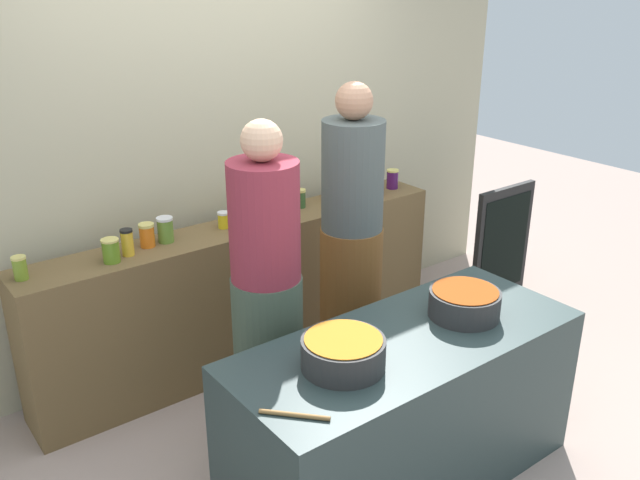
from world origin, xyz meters
TOP-DOWN VIEW (x-y plane):
  - ground at (0.00, 0.00)m, footprint 12.00×12.00m
  - storefront_wall at (0.00, 1.45)m, footprint 4.80×0.12m
  - display_shelf at (0.00, 1.10)m, footprint 2.70×0.36m
  - prep_table at (0.00, -0.30)m, footprint 1.70×0.70m
  - preserve_jar_0 at (-1.26, 1.11)m, footprint 0.07×0.07m
  - preserve_jar_1 at (-0.83, 1.05)m, footprint 0.09×0.09m
  - preserve_jar_2 at (-0.73, 1.08)m, footprint 0.07×0.07m
  - preserve_jar_3 at (-0.59, 1.13)m, footprint 0.09×0.09m
  - preserve_jar_4 at (-0.48, 1.14)m, footprint 0.09×0.09m
  - preserve_jar_5 at (-0.12, 1.13)m, footprint 0.07×0.07m
  - preserve_jar_6 at (-0.01, 1.05)m, footprint 0.09×0.09m
  - preserve_jar_7 at (0.17, 1.08)m, footprint 0.08×0.08m
  - preserve_jar_8 at (0.46, 1.16)m, footprint 0.07×0.07m
  - preserve_jar_9 at (0.69, 1.16)m, footprint 0.07×0.07m
  - preserve_jar_10 at (0.79, 1.03)m, footprint 0.08×0.08m
  - preserve_jar_11 at (1.02, 1.04)m, footprint 0.07×0.07m
  - preserve_jar_12 at (1.20, 1.10)m, footprint 0.08×0.08m
  - cooking_pot_left at (-0.38, -0.31)m, footprint 0.35×0.35m
  - cooking_pot_center at (0.36, -0.31)m, footprint 0.34×0.34m
  - wooden_spoon at (-0.74, -0.46)m, footprint 0.20×0.21m
  - cook_with_tongs at (-0.34, 0.33)m, footprint 0.35×0.35m
  - cook_in_cap at (0.34, 0.51)m, footprint 0.35×0.35m
  - chalkboard_sign at (1.80, 0.58)m, footprint 0.56×0.05m

SIDE VIEW (x-z plane):
  - ground at x=0.00m, z-range 0.00..0.00m
  - prep_table at x=0.00m, z-range 0.00..0.78m
  - display_shelf at x=0.00m, z-range 0.00..0.90m
  - chalkboard_sign at x=1.80m, z-range 0.01..0.93m
  - cook_with_tongs at x=-0.34m, z-range -0.08..1.64m
  - wooden_spoon at x=-0.74m, z-range 0.78..0.80m
  - cook_in_cap at x=0.34m, z-range -0.08..1.71m
  - cooking_pot_center at x=0.36m, z-range 0.78..0.92m
  - cooking_pot_left at x=-0.38m, z-range 0.78..0.92m
  - preserve_jar_5 at x=-0.12m, z-range 0.91..1.00m
  - preserve_jar_9 at x=0.69m, z-range 0.91..1.01m
  - preserve_jar_10 at x=0.79m, z-range 0.91..1.02m
  - preserve_jar_11 at x=1.02m, z-range 0.91..1.02m
  - preserve_jar_8 at x=0.46m, z-range 0.91..1.02m
  - preserve_jar_7 at x=0.17m, z-range 0.91..1.03m
  - preserve_jar_0 at x=-1.26m, z-range 0.91..1.03m
  - preserve_jar_1 at x=-0.83m, z-range 0.91..1.03m
  - preserve_jar_3 at x=-0.59m, z-range 0.91..1.04m
  - preserve_jar_12 at x=1.20m, z-range 0.91..1.04m
  - preserve_jar_6 at x=-0.01m, z-range 0.91..1.04m
  - preserve_jar_4 at x=-0.48m, z-range 0.91..1.05m
  - preserve_jar_2 at x=-0.73m, z-range 0.91..1.05m
  - storefront_wall at x=0.00m, z-range 0.00..3.00m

